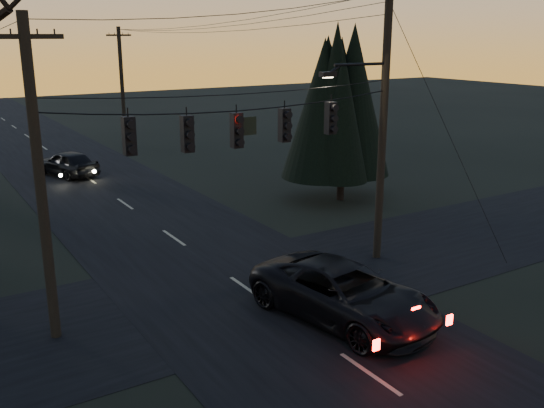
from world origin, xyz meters
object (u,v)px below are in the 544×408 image
utility_pole_far_r (126,145)px  utility_pole_right (376,257)px  sedan_oncoming_a (67,164)px  suv_near (344,293)px  utility_pole_left (56,336)px  evergreen_right (343,113)px

utility_pole_far_r → utility_pole_right: bearing=-90.0°
sedan_oncoming_a → utility_pole_right: bearing=87.8°
suv_near → utility_pole_far_r: bearing=72.0°
utility_pole_left → suv_near: (7.29, -3.32, 0.81)m
evergreen_right → suv_near: evergreen_right is taller
utility_pole_right → evergreen_right: (3.91, 7.15, 4.31)m
utility_pole_far_r → suv_near: size_ratio=1.46×
utility_pole_right → utility_pole_far_r: bearing=90.0°
evergreen_right → sedan_oncoming_a: bearing=129.2°
sedan_oncoming_a → utility_pole_left: bearing=55.2°
utility_pole_left → utility_pole_far_r: 30.27m
utility_pole_far_r → suv_near: 31.61m
utility_pole_far_r → evergreen_right: size_ratio=1.14×
utility_pole_right → evergreen_right: 9.22m
utility_pole_right → evergreen_right: size_ratio=1.34×
utility_pole_right → sedan_oncoming_a: 20.65m
utility_pole_right → utility_pole_left: bearing=180.0°
utility_pole_left → utility_pole_far_r: bearing=67.7°
utility_pole_left → evergreen_right: 17.53m
utility_pole_far_r → sedan_oncoming_a: (-6.30, -8.35, 0.75)m
evergreen_right → sedan_oncoming_a: (-10.21, 12.50, -3.57)m
evergreen_right → sedan_oncoming_a: 16.53m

